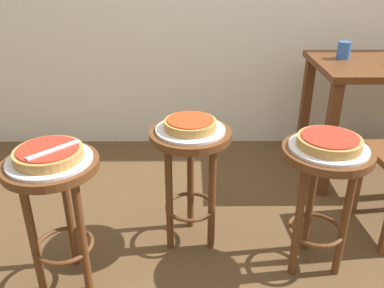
{
  "coord_description": "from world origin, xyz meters",
  "views": [
    {
      "loc": [
        -0.17,
        -1.31,
        1.39
      ],
      "look_at": [
        -0.16,
        0.39,
        0.56
      ],
      "focal_mm": 38.22,
      "sensor_mm": 36.0,
      "label": 1
    }
  ],
  "objects": [
    {
      "name": "pizza_server_knife",
      "position": [
        -0.69,
        0.09,
        0.68
      ],
      "size": [
        0.17,
        0.17,
        0.01
      ],
      "primitive_type": "cube",
      "rotation": [
        0.0,
        0.0,
        0.8
      ],
      "color": "silver",
      "rests_on": "pizza_foreground"
    },
    {
      "name": "serving_plate_middle",
      "position": [
        0.41,
        0.22,
        0.63
      ],
      "size": [
        0.33,
        0.33,
        0.01
      ],
      "primitive_type": "cylinder",
      "color": "silver",
      "rests_on": "stool_middle"
    },
    {
      "name": "serving_plate_foreground",
      "position": [
        -0.72,
        0.11,
        0.63
      ],
      "size": [
        0.34,
        0.34,
        0.01
      ],
      "primitive_type": "cylinder",
      "color": "silver",
      "rests_on": "stool_foreground"
    },
    {
      "name": "stool_leftside",
      "position": [
        -0.16,
        0.4,
        0.46
      ],
      "size": [
        0.38,
        0.38,
        0.62
      ],
      "color": "#5B3319",
      "rests_on": "ground_plane"
    },
    {
      "name": "serving_plate_leftside",
      "position": [
        -0.16,
        0.4,
        0.63
      ],
      "size": [
        0.32,
        0.32,
        0.01
      ],
      "primitive_type": "cylinder",
      "color": "silver",
      "rests_on": "stool_leftside"
    },
    {
      "name": "stool_middle",
      "position": [
        0.41,
        0.22,
        0.46
      ],
      "size": [
        0.38,
        0.38,
        0.62
      ],
      "color": "#5B3319",
      "rests_on": "ground_plane"
    },
    {
      "name": "stool_foreground",
      "position": [
        -0.72,
        0.11,
        0.46
      ],
      "size": [
        0.38,
        0.38,
        0.62
      ],
      "color": "#5B3319",
      "rests_on": "ground_plane"
    },
    {
      "name": "pizza_middle",
      "position": [
        0.41,
        0.22,
        0.66
      ],
      "size": [
        0.27,
        0.27,
        0.05
      ],
      "color": "#B78442",
      "rests_on": "serving_plate_middle"
    },
    {
      "name": "pizza_foreground",
      "position": [
        -0.72,
        0.11,
        0.66
      ],
      "size": [
        0.27,
        0.27,
        0.05
      ],
      "color": "#B78442",
      "rests_on": "serving_plate_foreground"
    },
    {
      "name": "dining_table",
      "position": [
        1.0,
        1.11,
        0.61
      ],
      "size": [
        0.8,
        0.64,
        0.76
      ],
      "color": "#5B3319",
      "rests_on": "ground_plane"
    },
    {
      "name": "pizza_leftside",
      "position": [
        -0.16,
        0.4,
        0.66
      ],
      "size": [
        0.24,
        0.24,
        0.05
      ],
      "color": "#B78442",
      "rests_on": "serving_plate_leftside"
    },
    {
      "name": "cup_far_edge",
      "position": [
        0.78,
        1.19,
        0.81
      ],
      "size": [
        0.08,
        0.08,
        0.1
      ],
      "primitive_type": "cylinder",
      "color": "#3360B2",
      "rests_on": "dining_table"
    }
  ]
}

